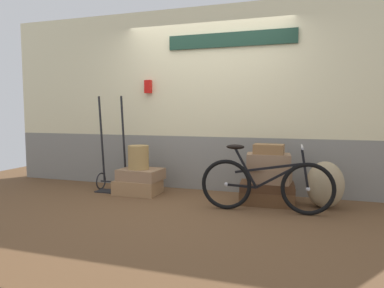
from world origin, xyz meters
name	(u,v)px	position (x,y,z in m)	size (l,w,h in m)	color
ground	(191,204)	(0.00, 0.00, -0.03)	(8.82, 5.20, 0.06)	brown
station_building	(209,100)	(0.01, 0.85, 1.37)	(6.82, 0.74, 2.73)	gray
suitcase_0	(138,187)	(-0.88, 0.20, 0.10)	(0.62, 0.46, 0.20)	#9E754C
suitcase_1	(141,174)	(-0.84, 0.23, 0.28)	(0.59, 0.46, 0.16)	#937051
suitcase_2	(268,197)	(0.98, 0.22, 0.08)	(0.69, 0.45, 0.17)	brown
suitcase_3	(267,187)	(0.97, 0.21, 0.23)	(0.68, 0.40, 0.11)	#4C2D19
suitcase_4	(271,176)	(1.01, 0.19, 0.37)	(0.50, 0.32, 0.17)	#937051
suitcase_5	(268,161)	(0.98, 0.21, 0.56)	(0.54, 0.34, 0.20)	#937051
suitcase_6	(269,149)	(0.98, 0.18, 0.72)	(0.37, 0.23, 0.12)	olive
wicker_basket	(138,157)	(-0.87, 0.21, 0.53)	(0.30, 0.30, 0.34)	#A8844C
luggage_trolley	(112,168)	(-1.34, 0.27, 0.35)	(0.45, 0.35, 1.42)	black
burlap_sack	(325,185)	(1.67, 0.24, 0.29)	(0.45, 0.38, 0.58)	#9E8966
bicycle	(265,184)	(0.99, -0.18, 0.33)	(1.57, 0.46, 0.80)	black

